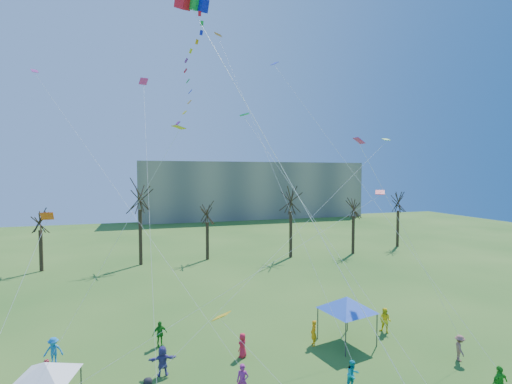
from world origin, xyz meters
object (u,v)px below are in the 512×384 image
object	(u,v)px
canopy_tent_white	(45,371)
big_box_kite	(196,70)
distant_building	(252,190)
canopy_tent_blue	(347,304)

from	to	relation	value
canopy_tent_white	big_box_kite	bearing A→B (deg)	-1.35
distant_building	canopy_tent_white	world-z (taller)	distant_building
big_box_kite	canopy_tent_blue	distance (m)	18.32
canopy_tent_white	canopy_tent_blue	distance (m)	18.40
big_box_kite	canopy_tent_blue	size ratio (longest dim) A/B	5.25
distant_building	canopy_tent_white	distance (m)	82.01
canopy_tent_blue	distant_building	bearing A→B (deg)	78.72
distant_building	big_box_kite	xyz separation A→B (m)	(-25.28, -75.21, 9.84)
canopy_tent_white	canopy_tent_blue	world-z (taller)	canopy_tent_blue
canopy_tent_white	canopy_tent_blue	xyz separation A→B (m)	(18.22, 2.54, 0.44)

